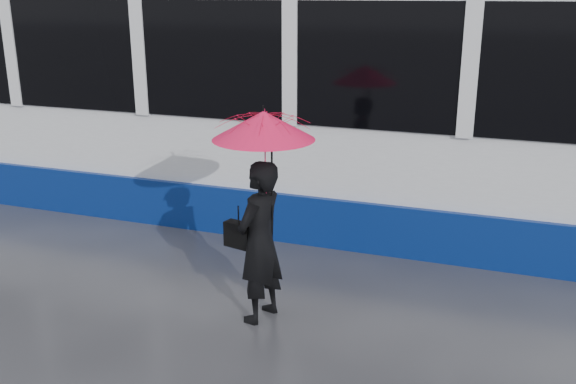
% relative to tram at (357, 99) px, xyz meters
% --- Properties ---
extents(ground, '(90.00, 90.00, 0.00)m').
position_rel_tram_xyz_m(ground, '(-0.83, -2.50, -1.64)').
color(ground, '#2D2D32').
rests_on(ground, ground).
extents(rails, '(34.00, 1.51, 0.02)m').
position_rel_tram_xyz_m(rails, '(-0.83, -0.00, -1.63)').
color(rails, '#3F3D38').
rests_on(rails, ground).
extents(tram, '(26.00, 2.56, 3.35)m').
position_rel_tram_xyz_m(tram, '(0.00, 0.00, 0.00)').
color(tram, white).
rests_on(tram, ground).
extents(woman, '(0.49, 0.64, 1.55)m').
position_rel_tram_xyz_m(woman, '(-0.11, -3.15, -0.86)').
color(woman, black).
rests_on(woman, ground).
extents(umbrella, '(1.10, 1.10, 1.05)m').
position_rel_tram_xyz_m(umbrella, '(-0.06, -3.15, 0.06)').
color(umbrella, '#DD125F').
rests_on(umbrella, ground).
extents(handbag, '(0.30, 0.18, 0.42)m').
position_rel_tram_xyz_m(handbag, '(-0.33, -3.13, -0.82)').
color(handbag, black).
rests_on(handbag, ground).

